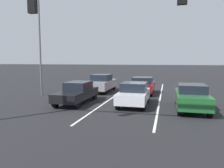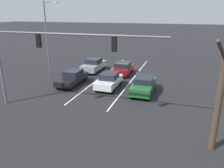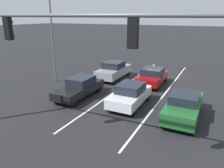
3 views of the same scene
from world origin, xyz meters
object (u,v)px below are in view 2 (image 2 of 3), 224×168
Objects in this scene: traffic_signal_gantry at (43,49)px; bare_tree_near at (221,89)px; car_gray_rightlane_second at (94,65)px; street_lamp_right_shoulder at (48,35)px; car_darkgreen_leftlane_front at (144,85)px; car_silver_midlane_front at (109,80)px; car_black_rightlane_front at (73,78)px; car_maroon_midlane_second at (123,68)px.

traffic_signal_gantry is 11.74m from bare_tree_near.
street_lamp_right_shoulder is at bearing 39.93° from car_gray_rightlane_second.
bare_tree_near is at bearing 124.51° from car_darkgreen_leftlane_front.
street_lamp_right_shoulder reaches higher than traffic_signal_gantry.
car_silver_midlane_front is at bearing -42.19° from bare_tree_near.
street_lamp_right_shoulder is (4.08, 3.42, 3.99)m from car_gray_rightlane_second.
car_silver_midlane_front is (-3.97, -0.14, 0.03)m from car_black_rightlane_front.
car_gray_rightlane_second is 0.53× the size of street_lamp_right_shoulder.
traffic_signal_gantry is at bearing 121.60° from street_lamp_right_shoulder.
bare_tree_near is (-12.61, 13.38, 2.70)m from car_gray_rightlane_second.
traffic_signal_gantry is (2.84, 11.49, 3.95)m from car_maroon_midlane_second.
car_maroon_midlane_second is at bearing -158.38° from street_lamp_right_shoulder.
car_silver_midlane_front is at bearing -6.14° from car_darkgreen_leftlane_front.
car_darkgreen_leftlane_front is at bearing 178.15° from car_black_rightlane_front.
car_black_rightlane_front is 6.67m from car_maroon_midlane_second.
car_black_rightlane_front is 1.02× the size of car_gray_rightlane_second.
bare_tree_near is (-11.56, 1.63, -1.19)m from traffic_signal_gantry.
car_darkgreen_leftlane_front is 9.52m from bare_tree_near.
bare_tree_near is (-16.69, 9.96, -1.29)m from street_lamp_right_shoulder.
car_darkgreen_leftlane_front is 1.11× the size of car_silver_midlane_front.
car_gray_rightlane_second is (3.90, -5.48, 0.05)m from car_silver_midlane_front.
car_darkgreen_leftlane_front is 1.01× the size of car_gray_rightlane_second.
traffic_signal_gantry is at bearing 65.51° from car_silver_midlane_front.
traffic_signal_gantry is at bearing -8.02° from bare_tree_near.
car_black_rightlane_front is 5.62m from car_gray_rightlane_second.
car_silver_midlane_front is 0.31× the size of traffic_signal_gantry.
car_black_rightlane_front is at bearing 2.00° from car_silver_midlane_front.
traffic_signal_gantry is at bearing 100.37° from car_black_rightlane_front.
car_gray_rightlane_second is 18.58m from bare_tree_near.
bare_tree_near is (-12.69, 7.76, 2.77)m from car_black_rightlane_front.
traffic_signal_gantry reaches higher than car_black_rightlane_front.
car_darkgreen_leftlane_front is at bearing -55.49° from bare_tree_near.
bare_tree_near is at bearing 133.31° from car_gray_rightlane_second.
car_silver_midlane_front is (3.54, -0.38, -0.01)m from car_darkgreen_leftlane_front.
car_gray_rightlane_second is 0.71× the size of bare_tree_near.
car_darkgreen_leftlane_front is at bearing 168.01° from street_lamp_right_shoulder.
car_maroon_midlane_second is at bearing -57.64° from car_darkgreen_leftlane_front.
car_maroon_midlane_second is at bearing -89.90° from car_silver_midlane_front.
bare_tree_near is at bearing 137.81° from car_silver_midlane_front.
car_black_rightlane_front is at bearing 53.53° from car_maroon_midlane_second.
car_darkgreen_leftlane_front is 0.35× the size of traffic_signal_gantry.
traffic_signal_gantry is at bearing 76.10° from car_maroon_midlane_second.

